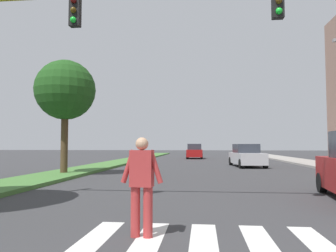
{
  "coord_description": "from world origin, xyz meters",
  "views": [
    {
      "loc": [
        -0.46,
        1.8,
        1.56
      ],
      "look_at": [
        -2.5,
        20.99,
        2.7
      ],
      "focal_mm": 34.53,
      "sensor_mm": 36.0,
      "label": 1
    }
  ],
  "objects_px": {
    "traffic_light_gantry": "(75,38)",
    "pedestrian_performer": "(142,182)",
    "tree_mid": "(65,91)",
    "sedan_midblock": "(247,156)",
    "sedan_distant": "(194,152)"
  },
  "relations": [
    {
      "from": "traffic_light_gantry",
      "to": "pedestrian_performer",
      "type": "distance_m",
      "value": 4.9
    },
    {
      "from": "tree_mid",
      "to": "sedan_midblock",
      "type": "height_order",
      "value": "tree_mid"
    },
    {
      "from": "tree_mid",
      "to": "sedan_midblock",
      "type": "bearing_deg",
      "value": 37.4
    },
    {
      "from": "tree_mid",
      "to": "sedan_midblock",
      "type": "relative_size",
      "value": 1.25
    },
    {
      "from": "pedestrian_performer",
      "to": "sedan_distant",
      "type": "distance_m",
      "value": 32.16
    },
    {
      "from": "tree_mid",
      "to": "pedestrian_performer",
      "type": "distance_m",
      "value": 12.68
    },
    {
      "from": "tree_mid",
      "to": "sedan_distant",
      "type": "relative_size",
      "value": 1.44
    },
    {
      "from": "traffic_light_gantry",
      "to": "sedan_midblock",
      "type": "height_order",
      "value": "traffic_light_gantry"
    },
    {
      "from": "pedestrian_performer",
      "to": "sedan_midblock",
      "type": "bearing_deg",
      "value": 77.14
    },
    {
      "from": "pedestrian_performer",
      "to": "traffic_light_gantry",
      "type": "bearing_deg",
      "value": 131.51
    },
    {
      "from": "sedan_midblock",
      "to": "sedan_distant",
      "type": "relative_size",
      "value": 1.15
    },
    {
      "from": "traffic_light_gantry",
      "to": "sedan_distant",
      "type": "relative_size",
      "value": 2.37
    },
    {
      "from": "tree_mid",
      "to": "traffic_light_gantry",
      "type": "height_order",
      "value": "traffic_light_gantry"
    },
    {
      "from": "traffic_light_gantry",
      "to": "sedan_midblock",
      "type": "relative_size",
      "value": 2.06
    },
    {
      "from": "tree_mid",
      "to": "traffic_light_gantry",
      "type": "relative_size",
      "value": 0.61
    }
  ]
}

